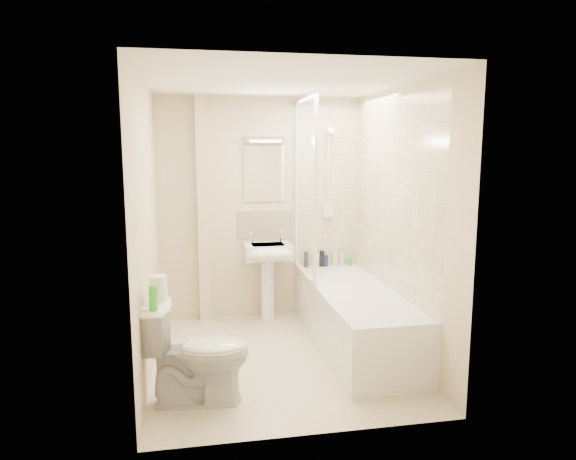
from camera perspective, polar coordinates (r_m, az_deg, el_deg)
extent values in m
plane|color=beige|center=(4.72, -0.94, -14.10)|extent=(2.50, 2.50, 0.00)
cube|color=beige|center=(5.61, -3.08, 2.35)|extent=(2.20, 0.02, 2.40)
cube|color=beige|center=(4.35, -15.44, 0.05)|extent=(0.02, 2.50, 2.40)
cube|color=beige|center=(4.69, 12.39, 0.82)|extent=(0.02, 2.50, 2.40)
cube|color=white|center=(4.37, -1.02, 16.21)|extent=(2.20, 2.50, 0.02)
cube|color=beige|center=(5.72, 4.41, 4.73)|extent=(0.70, 0.01, 1.75)
cube|color=beige|center=(4.85, 11.44, 3.79)|extent=(0.01, 2.10, 1.75)
cube|color=beige|center=(5.51, -9.41, 2.11)|extent=(0.12, 0.12, 2.40)
cube|color=beige|center=(5.63, -2.55, 0.63)|extent=(0.60, 0.02, 0.30)
cube|color=white|center=(5.58, -2.59, 6.22)|extent=(0.46, 0.01, 0.60)
cube|color=silver|center=(5.55, -2.58, 10.03)|extent=(0.42, 0.07, 0.07)
cube|color=white|center=(4.97, 7.34, -9.56)|extent=(0.70, 2.10, 0.55)
cube|color=white|center=(4.90, 7.40, -7.12)|extent=(0.56, 1.96, 0.05)
cube|color=white|center=(5.21, 1.91, 4.60)|extent=(0.01, 0.90, 1.80)
cube|color=white|center=(5.63, 0.98, 4.94)|extent=(0.04, 0.04, 1.80)
cube|color=white|center=(4.78, 3.07, 4.18)|extent=(0.04, 0.04, 1.80)
cube|color=white|center=(5.22, 1.97, 14.27)|extent=(0.04, 0.90, 0.04)
cube|color=white|center=(5.36, 1.86, -4.83)|extent=(0.04, 0.90, 0.03)
cylinder|color=white|center=(5.69, 4.48, 5.96)|extent=(0.02, 0.02, 0.90)
cylinder|color=white|center=(5.73, 4.43, 1.47)|extent=(0.05, 0.05, 0.02)
cylinder|color=white|center=(5.69, 4.54, 10.49)|extent=(0.05, 0.05, 0.02)
cylinder|color=white|center=(5.62, 4.72, 10.81)|extent=(0.08, 0.11, 0.11)
cube|color=white|center=(5.72, 4.45, 2.16)|extent=(0.10, 0.05, 0.14)
cylinder|color=white|center=(5.66, 4.36, 6.45)|extent=(0.01, 0.13, 0.84)
cylinder|color=white|center=(5.62, -2.27, -6.63)|extent=(0.14, 0.14, 0.67)
cube|color=white|center=(5.49, -2.26, -2.38)|extent=(0.50, 0.38, 0.15)
ellipsoid|color=white|center=(5.33, -1.99, -2.74)|extent=(0.50, 0.21, 0.15)
cube|color=silver|center=(5.48, -2.26, -1.79)|extent=(0.34, 0.25, 0.04)
cylinder|color=white|center=(5.56, -4.09, -0.95)|extent=(0.03, 0.03, 0.10)
cylinder|color=white|center=(5.60, -0.77, -0.85)|extent=(0.03, 0.03, 0.10)
sphere|color=white|center=(5.55, -4.10, -0.42)|extent=(0.04, 0.04, 0.04)
sphere|color=white|center=(5.59, -0.78, -0.32)|extent=(0.04, 0.04, 0.04)
cylinder|color=black|center=(5.70, 2.04, -3.28)|extent=(0.05, 0.05, 0.17)
cylinder|color=white|center=(5.73, 3.15, -3.37)|extent=(0.06, 0.06, 0.14)
cylinder|color=black|center=(5.74, 3.80, -3.18)|extent=(0.05, 0.05, 0.18)
cylinder|color=navy|center=(5.76, 4.19, -3.42)|extent=(0.06, 0.06, 0.13)
cylinder|color=beige|center=(5.78, 5.27, -3.21)|extent=(0.06, 0.06, 0.16)
cylinder|color=silver|center=(5.81, 6.02, -3.23)|extent=(0.05, 0.05, 0.15)
cylinder|color=green|center=(5.84, 6.85, -3.48)|extent=(0.06, 0.06, 0.09)
imported|color=white|center=(3.92, -10.04, -13.18)|extent=(0.59, 0.84, 0.76)
cylinder|color=white|center=(3.89, -14.08, -6.83)|extent=(0.11, 0.11, 0.09)
cylinder|color=white|center=(3.82, -14.22, -5.65)|extent=(0.12, 0.12, 0.10)
cylinder|color=green|center=(3.66, -14.74, -7.25)|extent=(0.06, 0.06, 0.17)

